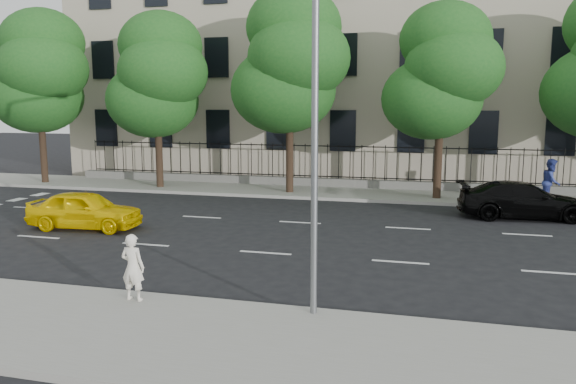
# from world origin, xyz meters

# --- Properties ---
(ground) EXTENTS (120.00, 120.00, 0.00)m
(ground) POSITION_xyz_m (0.00, 0.00, 0.00)
(ground) COLOR black
(ground) RESTS_ON ground
(near_sidewalk) EXTENTS (60.00, 4.00, 0.15)m
(near_sidewalk) POSITION_xyz_m (0.00, -4.00, 0.07)
(near_sidewalk) COLOR gray
(near_sidewalk) RESTS_ON ground
(far_sidewalk) EXTENTS (60.00, 4.00, 0.15)m
(far_sidewalk) POSITION_xyz_m (0.00, 14.00, 0.07)
(far_sidewalk) COLOR gray
(far_sidewalk) RESTS_ON ground
(lane_markings) EXTENTS (49.60, 4.62, 0.01)m
(lane_markings) POSITION_xyz_m (0.00, 4.75, 0.01)
(lane_markings) COLOR silver
(lane_markings) RESTS_ON ground
(masonry_building) EXTENTS (34.60, 12.11, 18.50)m
(masonry_building) POSITION_xyz_m (0.00, 22.95, 9.02)
(masonry_building) COLOR #B6A890
(masonry_building) RESTS_ON ground
(iron_fence) EXTENTS (30.00, 0.50, 2.20)m
(iron_fence) POSITION_xyz_m (0.00, 15.70, 0.65)
(iron_fence) COLOR slate
(iron_fence) RESTS_ON far_sidewalk
(street_light) EXTENTS (0.25, 3.32, 8.05)m
(street_light) POSITION_xyz_m (2.50, -1.77, 5.15)
(street_light) COLOR slate
(street_light) RESTS_ON near_sidewalk
(tree_a) EXTENTS (5.71, 5.31, 9.39)m
(tree_a) POSITION_xyz_m (-15.96, 13.36, 6.13)
(tree_a) COLOR #382619
(tree_a) RESTS_ON far_sidewalk
(tree_b) EXTENTS (5.53, 5.12, 8.97)m
(tree_b) POSITION_xyz_m (-8.96, 13.36, 5.84)
(tree_b) COLOR #382619
(tree_b) RESTS_ON far_sidewalk
(tree_c) EXTENTS (5.89, 5.50, 9.80)m
(tree_c) POSITION_xyz_m (-1.96, 13.36, 6.41)
(tree_c) COLOR #382619
(tree_c) RESTS_ON far_sidewalk
(tree_d) EXTENTS (5.34, 4.94, 8.84)m
(tree_d) POSITION_xyz_m (5.04, 13.36, 5.84)
(tree_d) COLOR #382619
(tree_d) RESTS_ON far_sidewalk
(yellow_taxi) EXTENTS (4.14, 1.91, 1.37)m
(yellow_taxi) POSITION_xyz_m (-7.23, 4.05, 0.69)
(yellow_taxi) COLOR #FFD400
(yellow_taxi) RESTS_ON ground
(black_sedan) EXTENTS (5.11, 2.46, 1.44)m
(black_sedan) POSITION_xyz_m (8.26, 9.99, 0.72)
(black_sedan) COLOR black
(black_sedan) RESTS_ON ground
(woman_near) EXTENTS (0.56, 0.38, 1.50)m
(woman_near) POSITION_xyz_m (-1.51, -2.54, 0.90)
(woman_near) COLOR white
(woman_near) RESTS_ON near_sidewalk
(pedestrian_far) EXTENTS (1.00, 1.14, 1.97)m
(pedestrian_far) POSITION_xyz_m (9.73, 12.71, 1.13)
(pedestrian_far) COLOR navy
(pedestrian_far) RESTS_ON far_sidewalk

